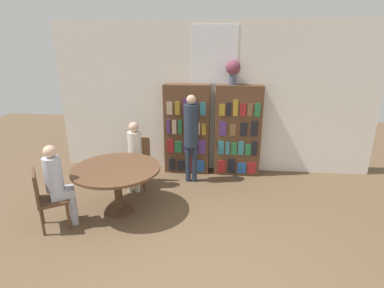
{
  "coord_description": "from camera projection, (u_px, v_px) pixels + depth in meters",
  "views": [
    {
      "loc": [
        0.2,
        -2.59,
        2.55
      ],
      "look_at": [
        -0.27,
        1.86,
        1.05
      ],
      "focal_mm": 28.0,
      "sensor_mm": 36.0,
      "label": 1
    }
  ],
  "objects": [
    {
      "name": "bookshelf_right",
      "position": [
        238.0,
        131.0,
        5.98
      ],
      "size": [
        0.9,
        0.34,
        1.81
      ],
      "color": "brown",
      "rests_on": "ground_plane"
    },
    {
      "name": "reading_table",
      "position": [
        117.0,
        174.0,
        4.62
      ],
      "size": [
        1.35,
        1.35,
        0.75
      ],
      "color": "brown",
      "rests_on": "ground_plane"
    },
    {
      "name": "chair_left_side",
      "position": [
        138.0,
        159.0,
        5.61
      ],
      "size": [
        0.42,
        0.42,
        0.9
      ],
      "rotation": [
        0.0,
        0.0,
        -3.19
      ],
      "color": "brown",
      "rests_on": "ground_plane"
    },
    {
      "name": "librarian_standing",
      "position": [
        191.0,
        131.0,
        5.55
      ],
      "size": [
        0.27,
        0.54,
        1.69
      ],
      "color": "#232D3D",
      "rests_on": "ground_plane"
    },
    {
      "name": "chair_near_camera",
      "position": [
        46.0,
        197.0,
        4.22
      ],
      "size": [
        0.55,
        0.55,
        0.9
      ],
      "rotation": [
        0.0,
        0.0,
        -0.99
      ],
      "color": "brown",
      "rests_on": "ground_plane"
    },
    {
      "name": "seated_reader_left",
      "position": [
        134.0,
        152.0,
        5.38
      ],
      "size": [
        0.26,
        0.37,
        1.25
      ],
      "rotation": [
        0.0,
        0.0,
        -3.19
      ],
      "color": "beige",
      "rests_on": "ground_plane"
    },
    {
      "name": "wall_back",
      "position": [
        213.0,
        99.0,
        6.02
      ],
      "size": [
        6.4,
        0.07,
        3.0
      ],
      "color": "silver",
      "rests_on": "ground_plane"
    },
    {
      "name": "bookshelf_left",
      "position": [
        187.0,
        129.0,
        6.08
      ],
      "size": [
        0.9,
        0.34,
        1.81
      ],
      "color": "brown",
      "rests_on": "ground_plane"
    },
    {
      "name": "flower_vase",
      "position": [
        233.0,
        69.0,
        5.61
      ],
      "size": [
        0.28,
        0.28,
        0.46
      ],
      "color": "#475166",
      "rests_on": "bookshelf_right"
    },
    {
      "name": "seated_reader_right",
      "position": [
        58.0,
        181.0,
        4.24
      ],
      "size": [
        0.4,
        0.38,
        1.25
      ],
      "rotation": [
        0.0,
        0.0,
        -0.99
      ],
      "color": "#B2B7C6",
      "rests_on": "ground_plane"
    }
  ]
}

